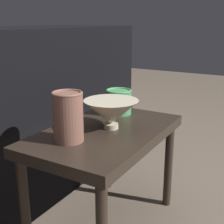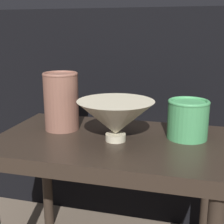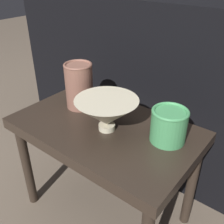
% 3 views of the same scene
% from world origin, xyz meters
% --- Properties ---
extents(table, '(0.63, 0.39, 0.43)m').
position_xyz_m(table, '(0.00, 0.00, 0.37)').
color(table, '#2D231C').
rests_on(table, ground_plane).
extents(couch_backdrop, '(1.55, 0.50, 0.79)m').
position_xyz_m(couch_backdrop, '(0.00, 0.53, 0.39)').
color(couch_backdrop, black).
rests_on(couch_backdrop, ground_plane).
extents(bowl, '(0.21, 0.21, 0.11)m').
position_xyz_m(bowl, '(0.02, -0.01, 0.49)').
color(bowl, beige).
rests_on(bowl, table).
extents(vase_textured_left, '(0.10, 0.10, 0.17)m').
position_xyz_m(vase_textured_left, '(-0.16, 0.05, 0.51)').
color(vase_textured_left, brown).
rests_on(vase_textured_left, table).
extents(vase_colorful_right, '(0.11, 0.11, 0.11)m').
position_xyz_m(vase_colorful_right, '(0.21, 0.06, 0.48)').
color(vase_colorful_right, '#47995B').
rests_on(vase_colorful_right, table).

